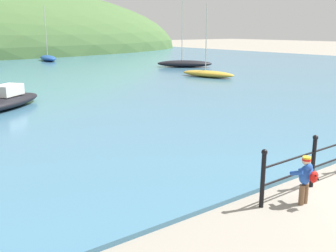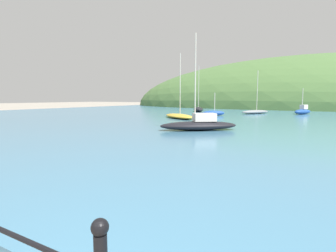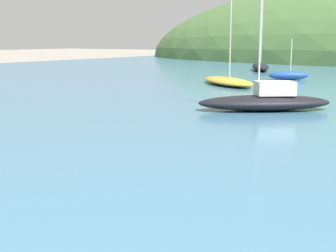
% 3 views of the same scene
% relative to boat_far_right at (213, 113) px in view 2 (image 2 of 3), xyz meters
% --- Properties ---
extents(water, '(80.00, 60.00, 0.10)m').
position_rel_boat_far_right_xyz_m(water, '(7.56, 4.94, -0.34)').
color(water, teal).
rests_on(water, ground).
extents(far_hillside, '(83.43, 45.88, 21.85)m').
position_rel_boat_far_right_xyz_m(far_hillside, '(7.56, 38.41, -0.39)').
color(far_hillside, '#476B38').
rests_on(far_hillside, ground).
extents(boat_far_right, '(2.45, 1.84, 2.45)m').
position_rel_boat_far_right_xyz_m(boat_far_right, '(0.00, 0.00, 0.00)').
color(boat_far_right, '#1E4793').
rests_on(boat_far_right, water).
extents(boat_mid_harbor, '(4.52, 3.97, 5.56)m').
position_rel_boat_far_right_xyz_m(boat_mid_harbor, '(3.62, -12.51, 0.05)').
color(boat_mid_harbor, black).
rests_on(boat_mid_harbor, water).
extents(boat_blue_hull, '(2.22, 3.16, 2.99)m').
position_rel_boat_far_right_xyz_m(boat_blue_hull, '(8.20, 7.66, 0.08)').
color(boat_blue_hull, '#1E4793').
rests_on(boat_blue_hull, water).
extents(boat_white_sailboat, '(4.99, 4.56, 5.93)m').
position_rel_boat_far_right_xyz_m(boat_white_sailboat, '(-1.61, -4.93, -0.07)').
color(boat_white_sailboat, gold).
rests_on(boat_white_sailboat, water).
extents(boat_nearest_quay, '(3.15, 4.24, 5.12)m').
position_rel_boat_far_right_xyz_m(boat_nearest_quay, '(3.21, 5.75, -0.04)').
color(boat_nearest_quay, gray).
rests_on(boat_nearest_quay, water).
extents(boat_green_fishing, '(3.40, 5.17, 6.28)m').
position_rel_boat_far_right_xyz_m(boat_green_fishing, '(-4.81, 7.22, 0.04)').
color(boat_green_fishing, black).
rests_on(boat_green_fishing, water).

